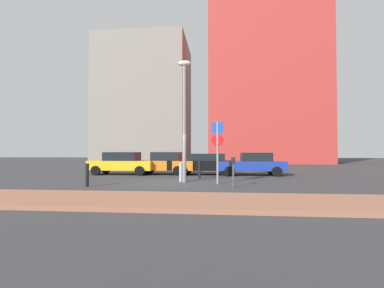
# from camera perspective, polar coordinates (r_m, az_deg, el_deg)

# --- Properties ---
(ground_plane) EXTENTS (120.00, 120.00, 0.00)m
(ground_plane) POSITION_cam_1_polar(r_m,az_deg,el_deg) (14.76, -4.04, -7.78)
(ground_plane) COLOR #38383A
(sidewalk_brick) EXTENTS (40.00, 3.01, 0.14)m
(sidewalk_brick) POSITION_cam_1_polar(r_m,az_deg,el_deg) (9.26, -10.07, -11.07)
(sidewalk_brick) COLOR #9E664C
(sidewalk_brick) RESTS_ON ground
(parked_car_yellow) EXTENTS (4.51, 1.95, 1.57)m
(parked_car_yellow) POSITION_cam_1_polar(r_m,az_deg,el_deg) (20.52, -13.86, -3.72)
(parked_car_yellow) COLOR gold
(parked_car_yellow) RESTS_ON ground
(parked_car_orange) EXTENTS (4.29, 2.26, 1.57)m
(parked_car_orange) POSITION_cam_1_polar(r_m,az_deg,el_deg) (20.14, -5.21, -3.82)
(parked_car_orange) COLOR orange
(parked_car_orange) RESTS_ON ground
(parked_car_black) EXTENTS (4.65, 2.15, 1.46)m
(parked_car_black) POSITION_cam_1_polar(r_m,az_deg,el_deg) (19.85, 2.21, -3.93)
(parked_car_black) COLOR black
(parked_car_black) RESTS_ON ground
(parked_car_blue) EXTENTS (4.49, 2.11, 1.53)m
(parked_car_blue) POSITION_cam_1_polar(r_m,az_deg,el_deg) (19.80, 12.02, -3.89)
(parked_car_blue) COLOR #1E389E
(parked_car_blue) RESTS_ON ground
(parking_sign_post) EXTENTS (0.60, 0.12, 3.10)m
(parking_sign_post) POSITION_cam_1_polar(r_m,az_deg,el_deg) (14.14, 5.14, -0.12)
(parking_sign_post) COLOR gray
(parking_sign_post) RESTS_ON ground
(parking_meter) EXTENTS (0.18, 0.14, 1.35)m
(parking_meter) POSITION_cam_1_polar(r_m,az_deg,el_deg) (12.95, 8.29, -4.75)
(parking_meter) COLOR #4C4C51
(parking_meter) RESTS_ON ground
(street_lamp) EXTENTS (0.70, 0.36, 6.42)m
(street_lamp) POSITION_cam_1_polar(r_m,az_deg,el_deg) (15.02, -1.53, 6.92)
(street_lamp) COLOR gray
(street_lamp) RESTS_ON ground
(traffic_bollard_near) EXTENTS (0.16, 0.16, 1.06)m
(traffic_bollard_near) POSITION_cam_1_polar(r_m,az_deg,el_deg) (13.92, -20.30, -5.88)
(traffic_bollard_near) COLOR black
(traffic_bollard_near) RESTS_ON ground
(traffic_bollard_mid) EXTENTS (0.17, 0.17, 0.97)m
(traffic_bollard_mid) POSITION_cam_1_polar(r_m,az_deg,el_deg) (15.16, -2.25, -5.77)
(traffic_bollard_mid) COLOR #B7B7BC
(traffic_bollard_mid) RESTS_ON ground
(traffic_bollard_far) EXTENTS (0.15, 0.15, 1.03)m
(traffic_bollard_far) POSITION_cam_1_polar(r_m,az_deg,el_deg) (17.00, 1.50, -5.21)
(traffic_bollard_far) COLOR black
(traffic_bollard_far) RESTS_ON ground
(building_colorful_midrise) EXTENTS (15.95, 12.03, 23.65)m
(building_colorful_midrise) POSITION_cam_1_polar(r_m,az_deg,el_deg) (44.20, 14.19, 11.89)
(building_colorful_midrise) COLOR #BF3833
(building_colorful_midrise) RESTS_ON ground
(building_under_construction) EXTENTS (14.33, 12.70, 20.09)m
(building_under_construction) POSITION_cam_1_polar(r_m,az_deg,el_deg) (49.65, -9.30, 8.28)
(building_under_construction) COLOR gray
(building_under_construction) RESTS_ON ground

